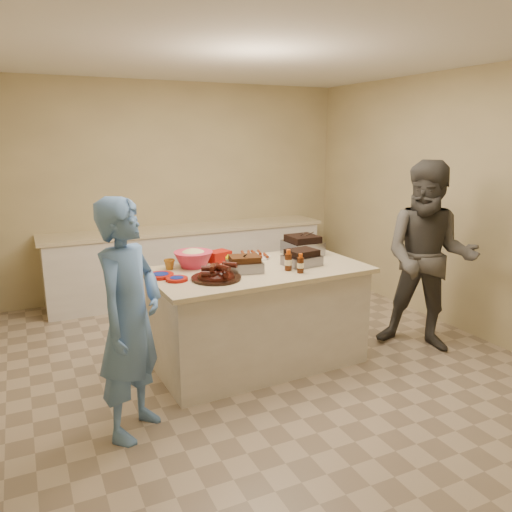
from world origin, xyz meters
name	(u,v)px	position (x,y,z in m)	size (l,w,h in m)	color
room	(264,361)	(0.00, 0.00, 0.00)	(4.50, 5.00, 2.70)	tan
back_counter	(189,261)	(0.00, 2.20, 0.45)	(3.60, 0.64, 0.90)	silver
island	(258,362)	(-0.07, -0.01, 0.00)	(1.90, 1.00, 0.90)	silver
rib_platter	(216,279)	(-0.52, -0.17, 0.90)	(0.41, 0.41, 0.16)	#411009
pulled_pork_tray	(245,272)	(-0.22, -0.06, 0.90)	(0.30, 0.22, 0.09)	#47230F
brisket_tray	(302,265)	(0.33, -0.08, 0.90)	(0.30, 0.25, 0.09)	black
roasting_pan	(302,254)	(0.56, 0.28, 0.90)	(0.32, 0.32, 0.13)	gray
coleslaw_bowl	(194,267)	(-0.57, 0.28, 0.90)	(0.35, 0.35, 0.24)	#D12849
sausage_plate	(254,258)	(0.07, 0.36, 0.90)	(0.32, 0.32, 0.05)	silver
mac_cheese_dish	(302,253)	(0.58, 0.34, 0.90)	(0.27, 0.20, 0.07)	orange
bbq_bottle_a	(300,273)	(0.19, -0.30, 0.90)	(0.06, 0.06, 0.17)	#3C1909
bbq_bottle_b	(288,270)	(0.14, -0.18, 0.90)	(0.06, 0.06, 0.18)	#3C1909
mustard_bottle	(228,266)	(-0.28, 0.18, 0.90)	(0.04, 0.04, 0.11)	#E2C603
sauce_bowl	(242,266)	(-0.16, 0.13, 0.90)	(0.14, 0.04, 0.14)	silver
plate_stack_large	(160,277)	(-0.92, 0.08, 0.90)	(0.22, 0.22, 0.03)	#931008
plate_stack_small	(177,281)	(-0.82, -0.08, 0.90)	(0.18, 0.18, 0.02)	#931008
plastic_cup	(170,269)	(-0.78, 0.29, 0.90)	(0.10, 0.09, 0.10)	#945E19
basket_stack	(219,262)	(-0.29, 0.36, 0.90)	(0.20, 0.15, 0.10)	#931008
guest_blue	(137,429)	(-1.31, -0.61, 0.00)	(0.61, 1.66, 0.40)	#5480C2
guest_gray	(421,347)	(1.54, -0.39, 0.00)	(0.88, 1.82, 0.69)	#4E4B47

